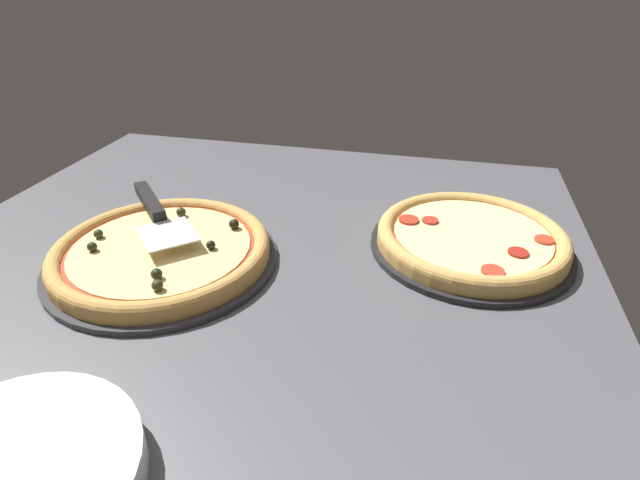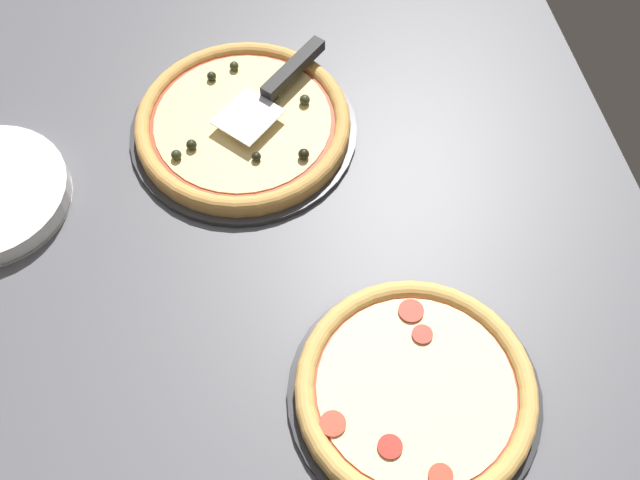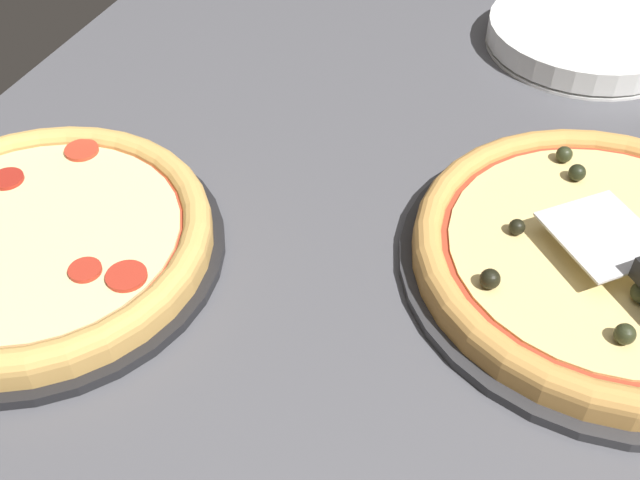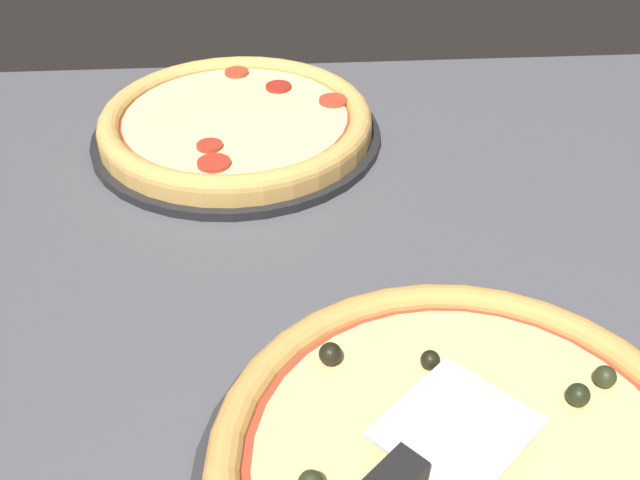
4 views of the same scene
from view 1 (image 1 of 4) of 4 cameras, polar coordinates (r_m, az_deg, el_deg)
name	(u,v)px [view 1 (image 1 of 4)]	position (r cm, az deg, el deg)	size (l,w,h in cm)	color
ground_plane	(231,296)	(77.44, -10.14, -6.37)	(124.93, 111.82, 3.60)	#4C4C51
pizza_pan_front	(163,260)	(84.40, -17.46, -2.20)	(36.60, 36.60, 1.00)	#2D2D30
pizza_front	(162,250)	(83.46, -17.65, -1.10)	(34.40, 34.40, 3.89)	#C68E47
pizza_pan_back	(470,246)	(87.92, 16.73, -0.71)	(33.31, 33.31, 1.00)	black
pizza_back	(471,237)	(87.00, 16.91, 0.36)	(31.31, 31.31, 2.98)	tan
serving_spatula	(153,208)	(90.15, -18.52, 3.52)	(20.64, 19.74, 2.00)	silver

